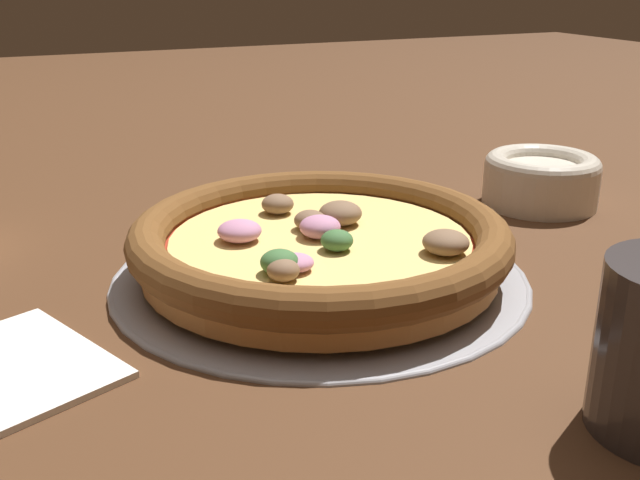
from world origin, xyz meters
The scene contains 4 objects.
ground_plane centered at (0.00, 0.00, 0.00)m, with size 3.00×3.00×0.00m, color #4C2D19.
pizza_tray centered at (0.00, 0.00, 0.00)m, with size 0.30×0.30×0.01m.
pizza centered at (0.00, 0.00, 0.03)m, with size 0.27×0.27×0.04m.
bowl_near centered at (0.07, -0.26, 0.03)m, with size 0.10×0.10×0.05m.
Camera 1 is at (-0.45, 0.20, 0.21)m, focal length 42.00 mm.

